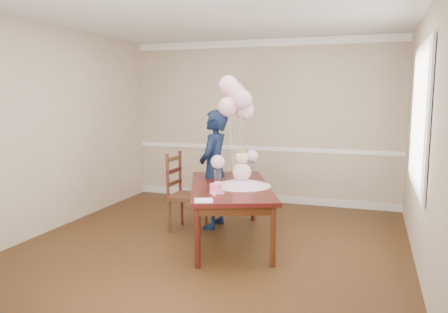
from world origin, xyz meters
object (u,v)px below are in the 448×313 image
dining_table_top (230,187)px  woman (214,169)px  birthday_cake (216,188)px  dining_chair_seat (188,196)px

dining_table_top → woman: 0.61m
dining_table_top → birthday_cake: size_ratio=13.33×
dining_chair_seat → dining_table_top: bearing=-17.0°
woman → birthday_cake: bearing=21.8°
dining_table_top → dining_chair_seat: size_ratio=4.18×
birthday_cake → dining_chair_seat: 0.98m
dining_table_top → woman: bearing=107.3°
birthday_cake → woman: size_ratio=0.09×
birthday_cake → dining_table_top: bearing=87.8°
dining_chair_seat → birthday_cake: bearing=-45.3°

